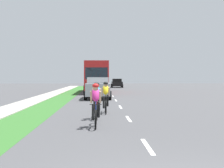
{
  "coord_description": "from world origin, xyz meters",
  "views": [
    {
      "loc": [
        -1.24,
        -4.0,
        1.81
      ],
      "look_at": [
        -0.49,
        14.12,
        1.38
      ],
      "focal_mm": 47.61,
      "sensor_mm": 36.0,
      "label": 1
    }
  ],
  "objects": [
    {
      "name": "sedan_black",
      "position": [
        1.72,
        47.44,
        0.77
      ],
      "size": [
        1.98,
        4.3,
        1.52
      ],
      "color": "black",
      "rests_on": "ground_plane"
    },
    {
      "name": "suv_silver",
      "position": [
        -1.41,
        20.73,
        0.95
      ],
      "size": [
        2.15,
        4.7,
        1.79
      ],
      "color": "#A5A8AD",
      "rests_on": "ground_plane"
    },
    {
      "name": "cyclist_lead",
      "position": [
        -1.39,
        6.72,
        0.81
      ],
      "size": [
        0.42,
        1.72,
        1.58
      ],
      "color": "black",
      "rests_on": "ground_plane"
    },
    {
      "name": "cyclist_trailing",
      "position": [
        -1.37,
        8.84,
        0.81
      ],
      "size": [
        0.42,
        1.72,
        1.58
      ],
      "color": "black",
      "rests_on": "ground_plane"
    },
    {
      "name": "ground_plane",
      "position": [
        0.0,
        20.0,
        0.0
      ],
      "size": [
        120.0,
        120.0,
        0.0
      ],
      "primitive_type": "plane",
      "color": "#424244"
    },
    {
      "name": "sidewalk_concrete",
      "position": [
        -6.28,
        20.0,
        0.0
      ],
      "size": [
        1.68,
        70.0,
        0.1
      ],
      "primitive_type": "cube",
      "color": "#9E998E",
      "rests_on": "ground_plane"
    },
    {
      "name": "bus_red",
      "position": [
        -1.58,
        31.48,
        1.98
      ],
      "size": [
        2.78,
        11.6,
        3.48
      ],
      "color": "red",
      "rests_on": "ground_plane"
    },
    {
      "name": "lane_markings_center",
      "position": [
        0.0,
        24.0,
        0.0
      ],
      "size": [
        0.12,
        52.71,
        0.01
      ],
      "color": "white",
      "rests_on": "ground_plane"
    },
    {
      "name": "grass_verge",
      "position": [
        -4.47,
        20.0,
        0.0
      ],
      "size": [
        1.93,
        70.0,
        0.01
      ],
      "primitive_type": "cube",
      "color": "#2D6026",
      "rests_on": "ground_plane"
    },
    {
      "name": "cyclist_distant",
      "position": [
        -0.95,
        10.87,
        0.81
      ],
      "size": [
        0.42,
        1.72,
        1.58
      ],
      "color": "black",
      "rests_on": "ground_plane"
    }
  ]
}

